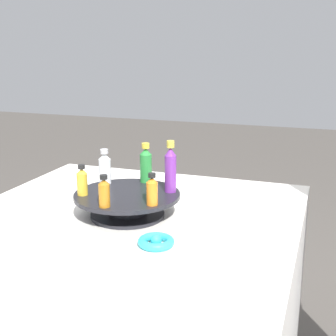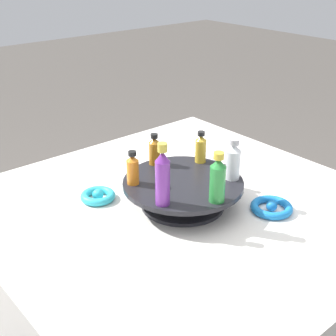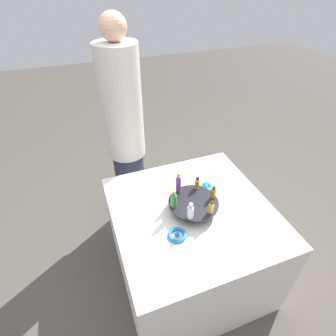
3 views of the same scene
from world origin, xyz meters
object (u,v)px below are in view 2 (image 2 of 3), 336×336
(display_stand, at_px, (183,190))
(bottle_amber, at_px, (154,150))
(bottle_purple, at_px, (163,177))
(ribbon_bow_teal, at_px, (98,196))
(bottle_green, at_px, (218,179))
(bottle_clear, at_px, (233,161))
(bottle_gold, at_px, (201,148))
(bottle_orange, at_px, (133,169))
(ribbon_bow_blue, at_px, (272,207))

(display_stand, height_order, bottle_amber, bottle_amber)
(bottle_purple, relative_size, ribbon_bow_teal, 1.64)
(bottle_green, bearing_deg, bottle_clear, -63.76)
(bottle_purple, distance_m, bottle_clear, 0.22)
(bottle_clear, bearing_deg, ribbon_bow_teal, 47.34)
(bottle_green, height_order, ribbon_bow_teal, bottle_green)
(bottle_gold, height_order, bottle_amber, bottle_gold)
(display_stand, height_order, bottle_gold, bottle_gold)
(bottle_gold, bearing_deg, bottle_green, 146.24)
(bottle_green, distance_m, ribbon_bow_teal, 0.35)
(bottle_gold, xyz_separation_m, bottle_amber, (0.07, 0.11, -0.00))
(display_stand, distance_m, bottle_gold, 0.15)
(bottle_amber, distance_m, bottle_orange, 0.13)
(bottle_gold, xyz_separation_m, ribbon_bow_blue, (-0.23, -0.04, -0.10))
(ribbon_bow_teal, bearing_deg, ribbon_bow_blue, -137.62)
(bottle_amber, bearing_deg, bottle_green, 176.24)
(bottle_orange, xyz_separation_m, ribbon_bow_teal, (0.10, 0.05, -0.10))
(bottle_clear, bearing_deg, bottle_green, 116.24)
(bottle_amber, distance_m, bottle_green, 0.26)
(bottle_amber, bearing_deg, bottle_clear, -153.76)
(bottle_gold, bearing_deg, display_stand, 116.24)
(display_stand, bearing_deg, bottle_amber, -3.76)
(bottle_gold, height_order, bottle_clear, bottle_clear)
(bottle_clear, xyz_separation_m, ribbon_bow_teal, (0.24, 0.26, -0.11))
(bottle_gold, distance_m, ribbon_bow_teal, 0.31)
(display_stand, xyz_separation_m, bottle_purple, (-0.06, 0.12, 0.10))
(bottle_orange, distance_m, bottle_clear, 0.26)
(ribbon_bow_blue, bearing_deg, bottle_purple, 67.33)
(bottle_orange, bearing_deg, bottle_amber, -63.76)
(bottle_gold, bearing_deg, bottle_amber, 56.24)
(bottle_gold, bearing_deg, ribbon_bow_teal, 67.33)
(bottle_purple, height_order, bottle_green, bottle_purple)
(bottle_orange, bearing_deg, bottle_purple, 176.24)
(bottle_amber, height_order, bottle_green, bottle_green)
(display_stand, bearing_deg, ribbon_bow_blue, -137.62)
(bottle_amber, relative_size, bottle_clear, 0.81)
(bottle_clear, bearing_deg, bottle_amber, 26.24)
(bottle_purple, height_order, ribbon_bow_teal, bottle_purple)
(bottle_green, bearing_deg, display_stand, -3.76)
(display_stand, distance_m, bottle_green, 0.15)
(bottle_orange, height_order, ribbon_bow_blue, bottle_orange)
(bottle_orange, height_order, bottle_purple, bottle_purple)
(display_stand, height_order, bottle_green, bottle_green)
(bottle_gold, xyz_separation_m, bottle_green, (-0.18, 0.12, 0.02))
(ribbon_bow_teal, xyz_separation_m, ribbon_bow_blue, (-0.34, -0.31, -0.00))
(bottle_green, relative_size, ribbon_bow_blue, 1.15)
(bottle_orange, relative_size, bottle_clear, 0.81)
(bottle_orange, relative_size, ribbon_bow_blue, 0.82)
(display_stand, bearing_deg, bottle_orange, 56.24)
(bottle_gold, relative_size, ribbon_bow_blue, 0.83)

